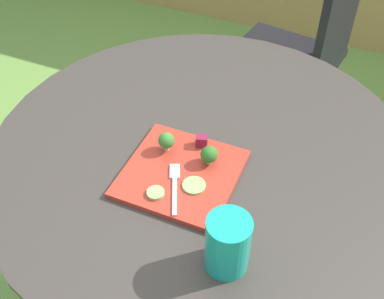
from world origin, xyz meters
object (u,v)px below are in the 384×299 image
Objects in this scene: salad_plate at (181,173)px; drinking_glass at (227,246)px; fork at (175,184)px; patio_chair at (305,49)px.

drinking_glass is at bearing -45.17° from salad_plate.
drinking_glass is 0.23m from fork.
salad_plate is at bearing -95.26° from patio_chair.
patio_chair is 1.06m from salad_plate.
drinking_glass is at bearing -85.80° from patio_chair.
salad_plate is 0.26m from drinking_glass.
drinking_glass reaches higher than salad_plate.
patio_chair is 6.73× the size of drinking_glass.
salad_plate is 0.04m from fork.
salad_plate is at bearing 94.73° from fork.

